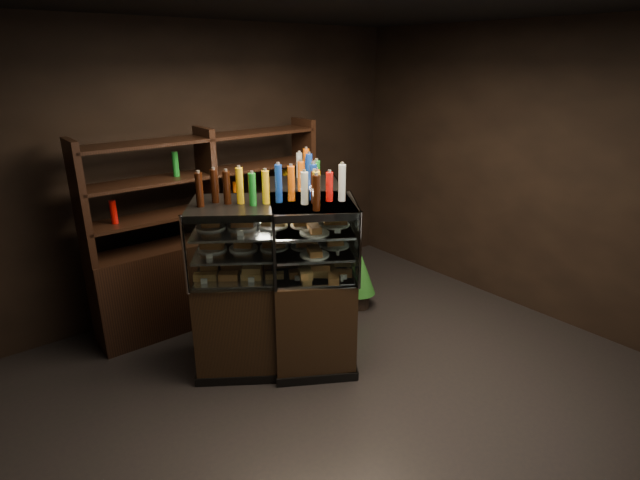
# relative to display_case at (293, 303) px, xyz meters

# --- Properties ---
(ground) EXTENTS (5.00, 5.00, 0.00)m
(ground) POSITION_rel_display_case_xyz_m (0.05, -0.90, -0.51)
(ground) COLOR black
(ground) RESTS_ON ground
(room_shell) EXTENTS (5.02, 5.02, 3.01)m
(room_shell) POSITION_rel_display_case_xyz_m (0.05, -0.90, 1.43)
(room_shell) COLOR black
(room_shell) RESTS_ON ground
(display_case) EXTENTS (1.86, 1.56, 1.53)m
(display_case) POSITION_rel_display_case_xyz_m (0.00, 0.00, 0.00)
(display_case) COLOR black
(display_case) RESTS_ON ground
(food_display) EXTENTS (1.42, 1.18, 0.47)m
(food_display) POSITION_rel_display_case_xyz_m (0.00, -0.00, 0.64)
(food_display) COLOR #B86D42
(food_display) RESTS_ON display_case
(bottles_top) EXTENTS (1.24, 1.04, 0.30)m
(bottles_top) POSITION_rel_display_case_xyz_m (-0.00, 0.00, 1.15)
(bottles_top) COLOR #B20C0A
(bottles_top) RESTS_ON display_case
(potted_conifer) EXTENTS (0.35, 0.35, 0.75)m
(potted_conifer) POSITION_rel_display_case_xyz_m (1.10, 0.27, -0.08)
(potted_conifer) COLOR black
(potted_conifer) RESTS_ON ground
(back_shelving) EXTENTS (2.46, 0.45, 2.00)m
(back_shelving) POSITION_rel_display_case_xyz_m (-0.20, 1.15, 0.10)
(back_shelving) COLOR black
(back_shelving) RESTS_ON ground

